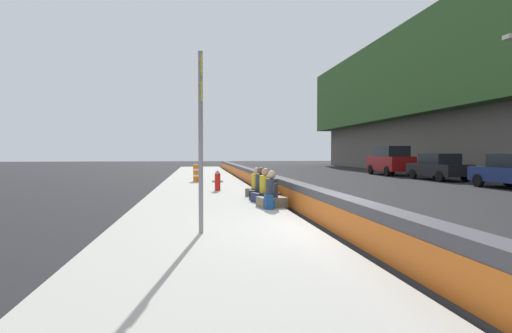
# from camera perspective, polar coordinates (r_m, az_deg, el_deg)

# --- Properties ---
(ground_plane) EXTENTS (160.00, 160.00, 0.00)m
(ground_plane) POSITION_cam_1_polar(r_m,az_deg,el_deg) (8.73, 11.92, -9.59)
(ground_plane) COLOR #232326
(ground_plane) RESTS_ON ground
(sidewalk_strip) EXTENTS (80.00, 4.40, 0.14)m
(sidewalk_strip) POSITION_cam_1_polar(r_m,az_deg,el_deg) (8.20, -5.99, -9.81)
(sidewalk_strip) COLOR #B5B2A8
(sidewalk_strip) RESTS_ON ground_plane
(jersey_barrier) EXTENTS (76.00, 0.45, 0.85)m
(jersey_barrier) POSITION_cam_1_polar(r_m,az_deg,el_deg) (8.66, 11.91, -6.84)
(jersey_barrier) COLOR #47474C
(jersey_barrier) RESTS_ON ground_plane
(route_sign_post) EXTENTS (0.44, 0.09, 3.60)m
(route_sign_post) POSITION_cam_1_polar(r_m,az_deg,el_deg) (8.07, -7.81, 5.28)
(route_sign_post) COLOR gray
(route_sign_post) RESTS_ON sidewalk_strip
(fire_hydrant) EXTENTS (0.26, 0.46, 0.88)m
(fire_hydrant) POSITION_cam_1_polar(r_m,az_deg,el_deg) (17.16, -5.46, -1.93)
(fire_hydrant) COLOR red
(fire_hydrant) RESTS_ON sidewalk_strip
(seated_person_foreground) EXTENTS (0.79, 0.88, 1.08)m
(seated_person_foreground) POSITION_cam_1_polar(r_m,az_deg,el_deg) (11.99, 2.24, -4.11)
(seated_person_foreground) COLOR #706651
(seated_person_foreground) RESTS_ON sidewalk_strip
(seated_person_middle) EXTENTS (0.84, 0.93, 1.10)m
(seated_person_middle) POSITION_cam_1_polar(r_m,az_deg,el_deg) (13.23, 1.33, -3.51)
(seated_person_middle) COLOR #23284C
(seated_person_middle) RESTS_ON sidewalk_strip
(seated_person_rear) EXTENTS (0.78, 0.88, 1.10)m
(seated_person_rear) POSITION_cam_1_polar(r_m,az_deg,el_deg) (14.18, 0.66, -3.15)
(seated_person_rear) COLOR black
(seated_person_rear) RESTS_ON sidewalk_strip
(seated_person_far) EXTENTS (0.83, 0.91, 1.06)m
(seated_person_far) POSITION_cam_1_polar(r_m,az_deg,el_deg) (15.14, 0.06, -2.89)
(seated_person_far) COLOR #706651
(seated_person_far) RESTS_ON sidewalk_strip
(backpack) EXTENTS (0.32, 0.28, 0.40)m
(backpack) POSITION_cam_1_polar(r_m,az_deg,el_deg) (11.51, 1.85, -5.08)
(backpack) COLOR navy
(backpack) RESTS_ON sidewalk_strip
(construction_barrel) EXTENTS (0.54, 0.54, 0.95)m
(construction_barrel) POSITION_cam_1_polar(r_m,az_deg,el_deg) (23.04, -8.24, -0.89)
(construction_barrel) COLOR orange
(construction_barrel) RESTS_ON sidewalk_strip
(parked_car_fourth) EXTENTS (4.56, 2.07, 1.71)m
(parked_car_fourth) POSITION_cam_1_polar(r_m,az_deg,el_deg) (28.28, 24.40, -0.03)
(parked_car_fourth) COLOR black
(parked_car_fourth) RESTS_ON ground_plane
(parked_car_midline) EXTENTS (4.86, 2.18, 2.28)m
(parked_car_midline) POSITION_cam_1_polar(r_m,az_deg,el_deg) (33.39, 18.44, 0.86)
(parked_car_midline) COLOR maroon
(parked_car_midline) RESTS_ON ground_plane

